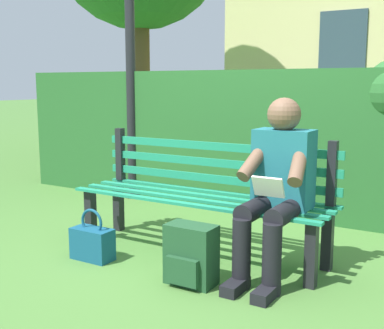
# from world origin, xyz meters

# --- Properties ---
(ground) EXTENTS (60.00, 60.00, 0.00)m
(ground) POSITION_xyz_m (0.00, 0.00, 0.00)
(ground) COLOR #477533
(park_bench) EXTENTS (1.98, 0.51, 0.88)m
(park_bench) POSITION_xyz_m (0.00, -0.08, 0.45)
(park_bench) COLOR black
(park_bench) RESTS_ON ground
(person_seated) EXTENTS (0.44, 0.73, 1.17)m
(person_seated) POSITION_xyz_m (-0.64, 0.10, 0.62)
(person_seated) COLOR #1E6672
(person_seated) RESTS_ON ground
(hedge_backdrop) EXTENTS (5.19, 0.72, 1.48)m
(hedge_backdrop) POSITION_xyz_m (0.44, -1.57, 0.73)
(hedge_backdrop) COLOR #265B28
(hedge_backdrop) RESTS_ON ground
(backpack) EXTENTS (0.32, 0.25, 0.39)m
(backpack) POSITION_xyz_m (-0.24, 0.51, 0.19)
(backpack) COLOR #1E4728
(backpack) RESTS_ON ground
(handbag) EXTENTS (0.31, 0.15, 0.38)m
(handbag) POSITION_xyz_m (0.60, 0.50, 0.13)
(handbag) COLOR navy
(handbag) RESTS_ON ground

